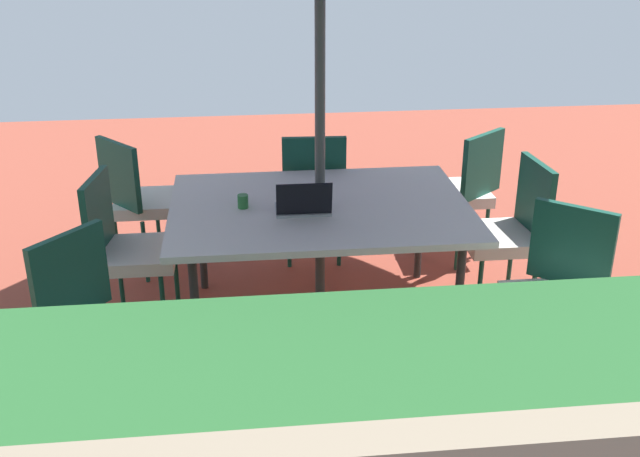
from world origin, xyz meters
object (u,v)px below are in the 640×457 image
chair_northwest (558,290)px  laptop (303,206)px  dining_table (320,212)px  chair_west (510,228)px  chair_southeast (140,197)px  chair_southwest (463,187)px  chair_east (126,245)px  cup (243,201)px  chair_northeast (95,320)px  chair_south (313,189)px

chair_northwest → laptop: (1.29, -0.68, 0.26)m
dining_table → laptop: 0.19m
chair_west → laptop: bearing=-88.1°
dining_table → chair_southeast: 1.44m
chair_southwest → chair_northwest: size_ratio=1.00×
chair_east → cup: size_ratio=12.11×
laptop → chair_southeast: bearing=-41.4°
dining_table → chair_southeast: (1.17, -0.83, -0.17)m
chair_northeast → chair_west: same height
dining_table → chair_northwest: bearing=145.9°
chair_southwest → chair_south: (1.07, -0.08, 0.00)m
chair_east → chair_south: size_ratio=1.00×
chair_northeast → chair_south: (-1.25, -1.71, 0.00)m
chair_northeast → dining_table: bearing=-14.6°
chair_southwest → chair_northeast: bearing=-3.6°
chair_southeast → chair_south: size_ratio=1.00×
cup → chair_southeast: bearing=-49.3°
dining_table → chair_northwest: 1.44m
laptop → chair_northwest: bearing=152.6°
chair_west → chair_northwest: size_ratio=1.00×
chair_southwest → chair_northeast: size_ratio=1.00×
cup → dining_table: bearing=179.2°
dining_table → chair_southwest: 1.37m
chair_northwest → chair_southeast: bearing=-175.1°
dining_table → laptop: (0.11, 0.12, 0.10)m
chair_southwest → chair_northwest: (-0.07, 1.57, 0.00)m
chair_south → laptop: size_ratio=3.04×
chair_east → cup: chair_east is taller
dining_table → chair_south: chair_south is taller
cup → chair_northwest: bearing=153.8°
chair_southwest → chair_southeast: size_ratio=1.00×
chair_northwest → laptop: bearing=-168.2°
chair_southwest → cup: 1.77m
chair_southwest → laptop: size_ratio=3.04×
chair_northeast → chair_northwest: bearing=-48.8°
chair_east → cup: 0.75m
chair_east → chair_west: same height
chair_southwest → chair_northwest: 1.57m
dining_table → chair_southeast: chair_southeast is taller
dining_table → chair_southwest: bearing=-145.3°
chair_south → cup: bearing=62.3°
dining_table → chair_east: chair_east is taller
chair_east → chair_northeast: same height
chair_east → cup: bearing=-83.3°
chair_northeast → cup: bearing=-0.9°
chair_southwest → chair_northwest: same height
chair_northeast → chair_west: (-2.40, -0.88, 0.00)m
chair_east → chair_northwest: (-2.35, 0.83, 0.00)m
chair_northeast → chair_south: size_ratio=1.00×
chair_northwest → cup: size_ratio=12.11×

